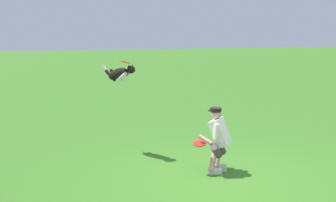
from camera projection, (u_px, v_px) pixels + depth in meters
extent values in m
plane|color=#376C21|center=(219.00, 180.00, 8.34)|extent=(60.00, 60.00, 0.00)
cube|color=silver|center=(220.00, 167.00, 8.89)|extent=(0.26, 0.10, 0.10)
cylinder|color=tan|center=(218.00, 158.00, 8.87)|extent=(0.27, 0.31, 0.37)
cylinder|color=#54474D|center=(220.00, 148.00, 8.79)|extent=(0.36, 0.42, 0.37)
cube|color=silver|center=(215.00, 171.00, 8.64)|extent=(0.26, 0.10, 0.10)
cylinder|color=tan|center=(213.00, 162.00, 8.63)|extent=(0.27, 0.31, 0.37)
cylinder|color=#54474D|center=(216.00, 151.00, 8.58)|extent=(0.36, 0.42, 0.37)
cube|color=white|center=(220.00, 133.00, 8.60)|extent=(0.53, 0.51, 0.58)
cylinder|color=white|center=(223.00, 127.00, 8.77)|extent=(0.15, 0.16, 0.29)
cylinder|color=white|center=(216.00, 132.00, 8.42)|extent=(0.15, 0.16, 0.29)
cylinder|color=tan|center=(206.00, 140.00, 8.52)|extent=(0.28, 0.23, 0.19)
cylinder|color=tan|center=(221.00, 134.00, 8.84)|extent=(0.15, 0.16, 0.27)
sphere|color=tan|center=(216.00, 114.00, 8.57)|extent=(0.21, 0.21, 0.21)
cylinder|color=black|center=(216.00, 110.00, 8.55)|extent=(0.22, 0.22, 0.07)
cylinder|color=black|center=(211.00, 111.00, 8.60)|extent=(0.12, 0.12, 0.02)
ellipsoid|color=black|center=(118.00, 74.00, 9.67)|extent=(0.61, 0.64, 0.42)
ellipsoid|color=white|center=(124.00, 76.00, 9.58)|extent=(0.12, 0.17, 0.15)
sphere|color=black|center=(131.00, 70.00, 9.41)|extent=(0.17, 0.17, 0.17)
cone|color=black|center=(134.00, 71.00, 9.35)|extent=(0.13, 0.13, 0.09)
cone|color=black|center=(129.00, 66.00, 9.36)|extent=(0.06, 0.06, 0.07)
cone|color=black|center=(132.00, 66.00, 9.45)|extent=(0.06, 0.06, 0.07)
cylinder|color=white|center=(122.00, 77.00, 9.52)|extent=(0.26, 0.28, 0.25)
cylinder|color=white|center=(126.00, 76.00, 9.63)|extent=(0.26, 0.28, 0.25)
cylinder|color=black|center=(110.00, 75.00, 9.73)|extent=(0.26, 0.28, 0.25)
cylinder|color=black|center=(115.00, 75.00, 9.85)|extent=(0.26, 0.28, 0.25)
cylinder|color=white|center=(107.00, 70.00, 9.89)|extent=(0.17, 0.18, 0.23)
cylinder|color=#EB4611|center=(124.00, 62.00, 9.39)|extent=(0.30, 0.31, 0.11)
cylinder|color=red|center=(199.00, 143.00, 8.57)|extent=(0.35, 0.35, 0.09)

